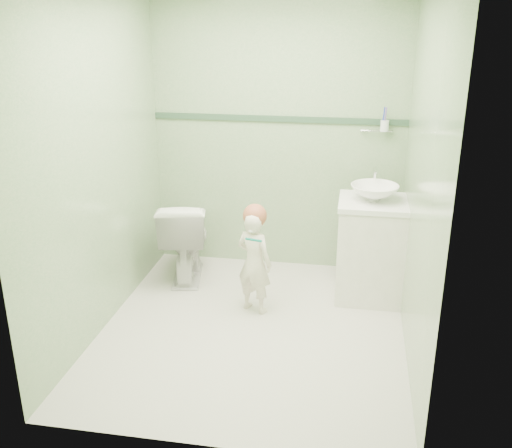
# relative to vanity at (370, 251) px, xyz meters

# --- Properties ---
(ground) EXTENTS (2.50, 2.50, 0.00)m
(ground) POSITION_rel_vanity_xyz_m (-0.84, -0.70, -0.40)
(ground) COLOR beige
(ground) RESTS_ON ground
(room_shell) EXTENTS (2.50, 2.54, 2.40)m
(room_shell) POSITION_rel_vanity_xyz_m (-0.84, -0.70, 0.80)
(room_shell) COLOR #81AC7A
(room_shell) RESTS_ON ground
(trim_stripe) EXTENTS (2.20, 0.02, 0.05)m
(trim_stripe) POSITION_rel_vanity_xyz_m (-0.84, 0.54, 0.95)
(trim_stripe) COLOR #2F4E38
(trim_stripe) RESTS_ON room_shell
(vanity) EXTENTS (0.52, 0.50, 0.80)m
(vanity) POSITION_rel_vanity_xyz_m (0.00, 0.00, 0.00)
(vanity) COLOR silver
(vanity) RESTS_ON ground
(counter) EXTENTS (0.54, 0.52, 0.04)m
(counter) POSITION_rel_vanity_xyz_m (0.00, 0.00, 0.41)
(counter) COLOR white
(counter) RESTS_ON vanity
(basin) EXTENTS (0.37, 0.37, 0.13)m
(basin) POSITION_rel_vanity_xyz_m (0.00, 0.00, 0.49)
(basin) COLOR white
(basin) RESTS_ON counter
(faucet) EXTENTS (0.03, 0.13, 0.18)m
(faucet) POSITION_rel_vanity_xyz_m (0.00, 0.19, 0.57)
(faucet) COLOR silver
(faucet) RESTS_ON counter
(cup_holder) EXTENTS (0.26, 0.07, 0.21)m
(cup_holder) POSITION_rel_vanity_xyz_m (0.05, 0.48, 0.93)
(cup_holder) COLOR silver
(cup_holder) RESTS_ON room_shell
(toilet) EXTENTS (0.53, 0.77, 0.72)m
(toilet) POSITION_rel_vanity_xyz_m (-1.58, 0.10, -0.04)
(toilet) COLOR white
(toilet) RESTS_ON ground
(toddler) EXTENTS (0.35, 0.30, 0.82)m
(toddler) POSITION_rel_vanity_xyz_m (-0.88, -0.40, 0.01)
(toddler) COLOR beige
(toddler) RESTS_ON ground
(hair_cap) EXTENTS (0.18, 0.18, 0.18)m
(hair_cap) POSITION_rel_vanity_xyz_m (-0.88, -0.37, 0.38)
(hair_cap) COLOR #A6593C
(hair_cap) RESTS_ON toddler
(teal_toothbrush) EXTENTS (0.11, 0.14, 0.08)m
(teal_toothbrush) POSITION_rel_vanity_xyz_m (-0.86, -0.54, 0.26)
(teal_toothbrush) COLOR #097B6F
(teal_toothbrush) RESTS_ON toddler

